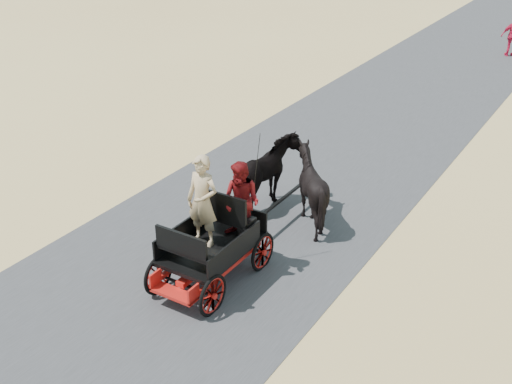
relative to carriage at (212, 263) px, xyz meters
The scene contains 7 objects.
ground 1.91m from the carriage, 111.11° to the right, with size 140.00×140.00×0.00m, color tan.
road 1.91m from the carriage, 111.11° to the right, with size 6.00×140.00×0.01m, color #38383A.
carriage is the anchor object (origin of this frame).
horse_left 3.09m from the carriage, 100.39° to the left, with size 0.91×2.01×1.70m, color black.
horse_right 3.09m from the carriage, 79.61° to the left, with size 1.37×1.54×1.70m, color black.
driver_man 1.28m from the carriage, 165.96° to the left, with size 0.66×0.43×1.80m, color tan.
passenger_woman 1.33m from the carriage, 63.43° to the left, with size 0.77×0.60×1.58m, color #660C0F.
Camera 1 is at (6.86, -6.59, 7.12)m, focal length 45.00 mm.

